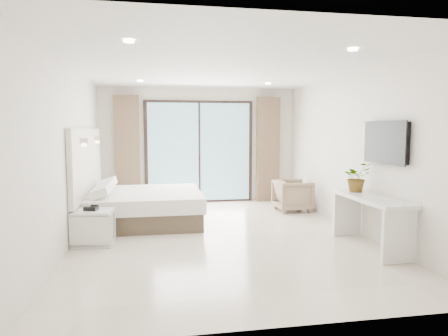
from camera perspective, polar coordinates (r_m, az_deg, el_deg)
The scene contains 8 objects.
ground at distance 6.63m, azimuth -0.49°, elevation -9.63°, with size 6.20×6.20×0.00m, color beige.
room_shell at distance 7.22m, azimuth -3.18°, elevation 4.31°, with size 4.62×6.22×2.72m.
bed at distance 7.62m, azimuth -11.44°, elevation -5.40°, with size 2.08×1.98×0.72m.
nightstand at distance 6.38m, azimuth -18.17°, elevation -8.08°, with size 0.62×0.53×0.52m.
phone at distance 6.33m, azimuth -18.46°, elevation -5.48°, with size 0.19×0.15×0.06m, color black.
console_desk at distance 6.21m, azimuth 20.21°, elevation -5.71°, with size 0.49×1.56×0.77m.
plant at distance 6.53m, azimuth 18.40°, elevation -1.68°, with size 0.41×0.46×0.36m, color #33662D.
armchair at distance 8.65m, azimuth 9.80°, elevation -3.67°, with size 0.71×0.66×0.73m, color #998464.
Camera 1 is at (-1.05, -6.32, 1.74)m, focal length 32.00 mm.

